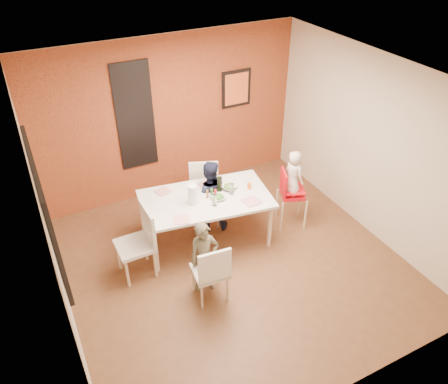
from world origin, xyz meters
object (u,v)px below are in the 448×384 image
chair_left (141,239)px  toddler (294,173)px  dining_table (206,202)px  chair_far (204,190)px  paper_towel_roll (193,195)px  high_chair (290,192)px  child_far (209,196)px  child_near (204,258)px  chair_near (212,271)px  wine_bottle (220,185)px

chair_left → toddler: 2.44m
dining_table → toddler: size_ratio=2.75×
chair_far → toddler: (1.15, -0.72, 0.38)m
dining_table → chair_left: chair_left is taller
chair_left → dining_table: bearing=100.4°
chair_far → chair_left: chair_left is taller
paper_towel_roll → high_chair: bearing=-5.8°
high_chair → child_far: child_far is taller
chair_far → child_far: 0.25m
chair_left → child_near: size_ratio=0.98×
chair_far → toddler: 1.41m
chair_left → chair_far: bearing=118.2°
chair_near → child_far: (0.62, 1.38, 0.08)m
child_far → chair_near: bearing=84.3°
chair_far → paper_towel_roll: 0.78m
child_far → toddler: bearing=176.5°
high_chair → wine_bottle: wine_bottle is taller
chair_near → chair_left: 1.11m
child_far → paper_towel_roll: 0.59m
dining_table → wine_bottle: size_ratio=7.22×
dining_table → child_near: child_near is taller
chair_far → wine_bottle: bearing=-65.8°
dining_table → wine_bottle: 0.31m
chair_far → dining_table: bearing=-91.3°
chair_near → toddler: bearing=-147.8°
chair_near → child_near: child_near is taller
dining_table → child_far: bearing=55.6°
chair_left → child_far: size_ratio=0.87×
chair_far → toddler: size_ratio=1.36×
chair_near → chair_far: chair_far is taller
chair_far → high_chair: chair_far is taller
chair_left → chair_near: bearing=33.1°
chair_far → paper_towel_roll: paper_towel_roll is taller
chair_far → paper_towel_roll: (-0.42, -0.54, 0.37)m
high_chair → child_far: 1.25m
chair_near → toddler: 2.06m
chair_left → paper_towel_roll: paper_towel_roll is taller
dining_table → child_far: (0.17, 0.25, -0.11)m
high_chair → paper_towel_roll: bearing=105.1°
dining_table → child_far: child_far is taller
chair_left → toddler: toddler is taller
chair_left → child_near: child_near is taller
chair_near → wine_bottle: 1.38m
child_near → paper_towel_roll: paper_towel_roll is taller
paper_towel_roll → chair_left: bearing=-168.7°
chair_near → chair_far: bearing=-106.3°
wine_bottle → chair_far: bearing=93.0°
high_chair → child_near: bearing=132.1°
chair_near → high_chair: bearing=-147.1°
toddler → paper_towel_roll: size_ratio=2.42×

